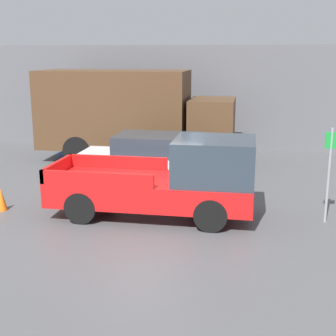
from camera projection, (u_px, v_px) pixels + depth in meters
The scene contains 8 objects.
ground_plane at pixel (150, 214), 12.24m from camera, with size 60.00×60.00×0.00m, color #4C4C4F.
building_wall at pixel (192, 98), 20.23m from camera, with size 28.00×0.15×4.45m.
pickup_truck at pixel (171, 180), 11.86m from camera, with size 5.17×1.98×2.07m.
car at pixel (155, 160), 14.75m from camera, with size 4.79×1.94×1.64m.
delivery_truck at pixel (130, 112), 18.12m from camera, with size 7.47×2.59×3.47m.
parking_sign at pixel (329, 170), 11.37m from camera, with size 0.30×0.07×2.37m.
newspaper_box at pixel (62, 133), 21.31m from camera, with size 0.45×0.40×1.10m.
traffic_cone at pixel (2, 199), 12.49m from camera, with size 0.28×0.28×0.60m.
Camera 1 is at (2.46, -11.34, 4.09)m, focal length 50.00 mm.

